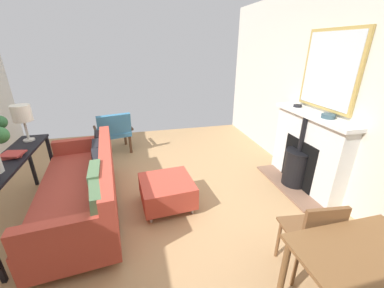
{
  "coord_description": "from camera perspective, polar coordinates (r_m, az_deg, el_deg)",
  "views": [
    {
      "loc": [
        0.02,
        2.71,
        1.99
      ],
      "look_at": [
        -0.69,
        -0.2,
        0.73
      ],
      "focal_mm": 22.14,
      "sensor_mm": 36.0,
      "label": 1
    }
  ],
  "objects": [
    {
      "name": "table_lamp_near_end",
      "position": [
        3.79,
        -35.77,
        5.8
      ],
      "size": [
        0.23,
        0.23,
        0.49
      ],
      "color": "beige",
      "rests_on": "console_table"
    },
    {
      "name": "book_stack",
      "position": [
        3.43,
        -37.35,
        -2.09
      ],
      "size": [
        0.27,
        0.23,
        0.04
      ],
      "color": "#B23833",
      "rests_on": "console_table"
    },
    {
      "name": "sofa",
      "position": [
        3.26,
        -24.47,
        -9.58
      ],
      "size": [
        1.06,
        2.16,
        0.83
      ],
      "color": "#B2B2B7",
      "rests_on": "ground"
    },
    {
      "name": "ground_plane",
      "position": [
        3.37,
        -11.03,
        -14.1
      ],
      "size": [
        5.1,
        5.92,
        0.01
      ],
      "primitive_type": "cube",
      "color": "tan"
    },
    {
      "name": "armchair_accent",
      "position": [
        4.82,
        -18.31,
        3.21
      ],
      "size": [
        0.78,
        0.72,
        0.83
      ],
      "color": "#4C3321",
      "rests_on": "ground"
    },
    {
      "name": "console_table",
      "position": [
        3.35,
        -37.83,
        -5.09
      ],
      "size": [
        0.34,
        1.8,
        0.8
      ],
      "color": "black",
      "rests_on": "ground"
    },
    {
      "name": "dining_chair_near_fireplace",
      "position": [
        2.4,
        27.23,
        -18.55
      ],
      "size": [
        0.44,
        0.44,
        0.83
      ],
      "color": "brown",
      "rests_on": "ground"
    },
    {
      "name": "mirror_over_mantel",
      "position": [
        3.65,
        30.28,
        15.05
      ],
      "size": [
        0.04,
        0.93,
        1.01
      ],
      "color": "tan"
    },
    {
      "name": "ottoman",
      "position": [
        3.17,
        -6.06,
        -11.06
      ],
      "size": [
        0.71,
        0.71,
        0.38
      ],
      "color": "#B2B2B7",
      "rests_on": "ground"
    },
    {
      "name": "dining_table",
      "position": [
        2.07,
        39.15,
        -24.66
      ],
      "size": [
        0.92,
        0.87,
        0.73
      ],
      "color": "brown",
      "rests_on": "ground"
    },
    {
      "name": "mantel_bowl_far",
      "position": [
        3.5,
        30.01,
        5.89
      ],
      "size": [
        0.17,
        0.17,
        0.05
      ],
      "color": "#334C56",
      "rests_on": "fireplace"
    },
    {
      "name": "wall_left",
      "position": [
        3.78,
        29.88,
        10.57
      ],
      "size": [
        0.12,
        5.92,
        2.77
      ],
      "primitive_type": "cube",
      "color": "silver",
      "rests_on": "ground"
    },
    {
      "name": "mantel_bowl_near",
      "position": [
        3.96,
        24.1,
        8.45
      ],
      "size": [
        0.12,
        0.12,
        0.04
      ],
      "color": "black",
      "rests_on": "fireplace"
    },
    {
      "name": "fireplace",
      "position": [
        3.85,
        25.5,
        -2.32
      ],
      "size": [
        0.54,
        1.39,
        1.13
      ],
      "color": "brown",
      "rests_on": "ground"
    }
  ]
}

